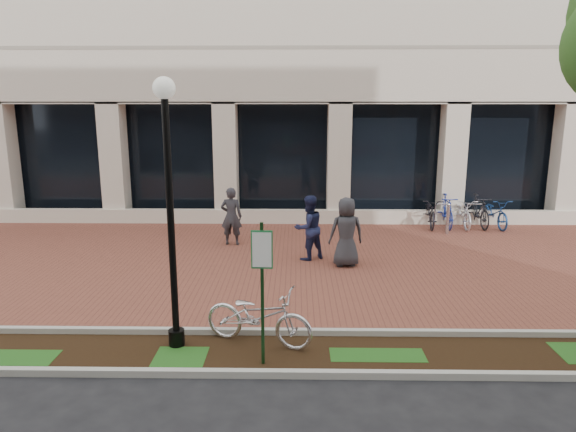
{
  "coord_description": "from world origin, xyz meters",
  "views": [
    {
      "loc": [
        0.5,
        -13.28,
        4.19
      ],
      "look_at": [
        0.29,
        -0.8,
        1.44
      ],
      "focal_mm": 32.0,
      "sensor_mm": 36.0,
      "label": 1
    }
  ],
  "objects_px": {
    "parking_sign": "(262,276)",
    "pedestrian_mid": "(309,228)",
    "bike_rack_cluster": "(462,212)",
    "pedestrian_right": "(346,232)",
    "locked_bicycle": "(259,316)",
    "pedestrian_left": "(231,216)",
    "lamppost": "(170,202)",
    "bollard": "(448,218)"
  },
  "relations": [
    {
      "from": "locked_bicycle",
      "to": "pedestrian_mid",
      "type": "relative_size",
      "value": 1.13
    },
    {
      "from": "pedestrian_left",
      "to": "pedestrian_right",
      "type": "bearing_deg",
      "value": 151.48
    },
    {
      "from": "pedestrian_mid",
      "to": "bike_rack_cluster",
      "type": "distance_m",
      "value": 6.65
    },
    {
      "from": "locked_bicycle",
      "to": "lamppost",
      "type": "bearing_deg",
      "value": 113.21
    },
    {
      "from": "pedestrian_left",
      "to": "pedestrian_mid",
      "type": "bearing_deg",
      "value": 150.94
    },
    {
      "from": "parking_sign",
      "to": "lamppost",
      "type": "xyz_separation_m",
      "value": [
        -1.57,
        0.64,
        1.07
      ]
    },
    {
      "from": "parking_sign",
      "to": "bike_rack_cluster",
      "type": "bearing_deg",
      "value": 59.68
    },
    {
      "from": "lamppost",
      "to": "pedestrian_right",
      "type": "relative_size",
      "value": 2.51
    },
    {
      "from": "pedestrian_left",
      "to": "bike_rack_cluster",
      "type": "relative_size",
      "value": 0.57
    },
    {
      "from": "pedestrian_right",
      "to": "lamppost",
      "type": "bearing_deg",
      "value": 45.19
    },
    {
      "from": "bollard",
      "to": "bike_rack_cluster",
      "type": "xyz_separation_m",
      "value": [
        0.79,
        1.02,
        0.0
      ]
    },
    {
      "from": "pedestrian_right",
      "to": "bollard",
      "type": "bearing_deg",
      "value": -145.15
    },
    {
      "from": "lamppost",
      "to": "bollard",
      "type": "xyz_separation_m",
      "value": [
        7.04,
        8.04,
        -2.07
      ]
    },
    {
      "from": "locked_bicycle",
      "to": "bollard",
      "type": "relative_size",
      "value": 1.96
    },
    {
      "from": "lamppost",
      "to": "pedestrian_left",
      "type": "bearing_deg",
      "value": 88.64
    },
    {
      "from": "pedestrian_left",
      "to": "bollard",
      "type": "bearing_deg",
      "value": -165.14
    },
    {
      "from": "parking_sign",
      "to": "locked_bicycle",
      "type": "xyz_separation_m",
      "value": [
        -0.12,
        0.73,
        -1.0
      ]
    },
    {
      "from": "parking_sign",
      "to": "bollard",
      "type": "relative_size",
      "value": 2.33
    },
    {
      "from": "locked_bicycle",
      "to": "parking_sign",
      "type": "bearing_deg",
      "value": -151.26
    },
    {
      "from": "pedestrian_mid",
      "to": "pedestrian_right",
      "type": "height_order",
      "value": "pedestrian_right"
    },
    {
      "from": "parking_sign",
      "to": "pedestrian_right",
      "type": "distance_m",
      "value": 5.6
    },
    {
      "from": "parking_sign",
      "to": "bike_rack_cluster",
      "type": "height_order",
      "value": "parking_sign"
    },
    {
      "from": "parking_sign",
      "to": "lamppost",
      "type": "distance_m",
      "value": 2.0
    },
    {
      "from": "pedestrian_mid",
      "to": "pedestrian_right",
      "type": "relative_size",
      "value": 0.97
    },
    {
      "from": "parking_sign",
      "to": "pedestrian_mid",
      "type": "height_order",
      "value": "parking_sign"
    },
    {
      "from": "pedestrian_mid",
      "to": "bike_rack_cluster",
      "type": "relative_size",
      "value": 0.58
    },
    {
      "from": "pedestrian_mid",
      "to": "bollard",
      "type": "xyz_separation_m",
      "value": [
        4.6,
        2.85,
        -0.37
      ]
    },
    {
      "from": "pedestrian_left",
      "to": "bollard",
      "type": "xyz_separation_m",
      "value": [
        6.88,
        1.4,
        -0.36
      ]
    },
    {
      "from": "parking_sign",
      "to": "bike_rack_cluster",
      "type": "distance_m",
      "value": 11.58
    },
    {
      "from": "lamppost",
      "to": "pedestrian_left",
      "type": "relative_size",
      "value": 2.62
    },
    {
      "from": "pedestrian_left",
      "to": "pedestrian_mid",
      "type": "xyz_separation_m",
      "value": [
        2.28,
        -1.45,
        0.01
      ]
    },
    {
      "from": "bike_rack_cluster",
      "to": "pedestrian_right",
      "type": "bearing_deg",
      "value": -134.62
    },
    {
      "from": "pedestrian_right",
      "to": "bollard",
      "type": "relative_size",
      "value": 1.78
    },
    {
      "from": "locked_bicycle",
      "to": "bike_rack_cluster",
      "type": "relative_size",
      "value": 0.66
    },
    {
      "from": "pedestrian_right",
      "to": "locked_bicycle",
      "type": "bearing_deg",
      "value": 58.14
    },
    {
      "from": "lamppost",
      "to": "locked_bicycle",
      "type": "bearing_deg",
      "value": 3.9
    },
    {
      "from": "lamppost",
      "to": "locked_bicycle",
      "type": "height_order",
      "value": "lamppost"
    },
    {
      "from": "pedestrian_left",
      "to": "bollard",
      "type": "distance_m",
      "value": 7.03
    },
    {
      "from": "locked_bicycle",
      "to": "bike_rack_cluster",
      "type": "xyz_separation_m",
      "value": [
        6.39,
        8.95,
        -0.0
      ]
    },
    {
      "from": "bollard",
      "to": "bike_rack_cluster",
      "type": "bearing_deg",
      "value": 52.05
    },
    {
      "from": "locked_bicycle",
      "to": "pedestrian_mid",
      "type": "distance_m",
      "value": 5.19
    },
    {
      "from": "parking_sign",
      "to": "lamppost",
      "type": "bearing_deg",
      "value": 160.44
    }
  ]
}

